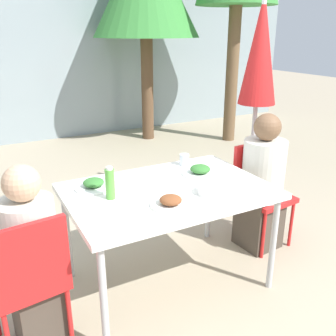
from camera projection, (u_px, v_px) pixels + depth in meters
The scene contains 14 objects.
ground_plane at pixel (168, 281), 2.83m from camera, with size 24.00×24.00×0.00m, color tan.
building_facade at pixel (37, 48), 6.03m from camera, with size 10.00×0.20×3.00m.
dining_table at pixel (168, 196), 2.58m from camera, with size 1.37×0.93×0.76m.
chair_left at pixel (29, 276), 2.04m from camera, with size 0.45×0.45×0.88m.
person_left at pixel (33, 262), 2.13m from camera, with size 0.31×0.31×1.13m.
chair_right at pixel (259, 186), 3.22m from camera, with size 0.44×0.44×0.88m.
person_right at pixel (262, 187), 3.12m from camera, with size 0.35×0.35×1.17m.
closed_umbrella at pixel (260, 59), 3.47m from camera, with size 0.36×0.36×2.12m.
plate_0 at pixel (171, 202), 2.30m from camera, with size 0.25×0.25×0.07m.
plate_1 at pixel (94, 185), 2.56m from camera, with size 0.26×0.26×0.07m.
plate_2 at pixel (200, 171), 2.80m from camera, with size 0.27×0.27×0.07m.
bottle at pixel (110, 183), 2.38m from camera, with size 0.06×0.06×0.22m.
drinking_cup at pixel (184, 160), 3.00m from camera, with size 0.08×0.08×0.09m.
salad_bowl at pixel (212, 190), 2.48m from camera, with size 0.19×0.19×0.05m.
Camera 1 is at (-1.11, -2.08, 1.78)m, focal length 40.00 mm.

